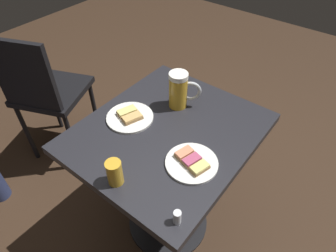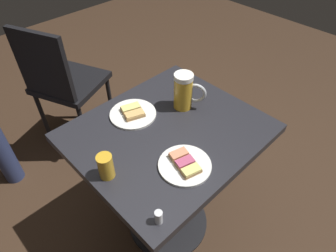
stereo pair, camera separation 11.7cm
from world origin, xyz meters
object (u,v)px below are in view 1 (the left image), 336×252
at_px(plate_far, 130,117).
at_px(cafe_chair, 44,91).
at_px(plate_near, 192,162).
at_px(salt_shaker, 177,217).
at_px(beer_mug, 179,90).
at_px(beer_glass_small, 115,173).

distance_m(plate_far, cafe_chair, 0.76).
bearing_deg(plate_near, plate_far, 82.63).
relative_size(salt_shaker, cafe_chair, 0.06).
distance_m(beer_mug, cafe_chair, 0.90).
bearing_deg(plate_far, beer_mug, -29.56).
xyz_separation_m(plate_far, salt_shaker, (-0.26, -0.44, 0.02)).
xyz_separation_m(beer_glass_small, salt_shaker, (0.01, -0.25, -0.02)).
bearing_deg(beer_glass_small, cafe_chair, 72.52).
distance_m(beer_glass_small, salt_shaker, 0.25).
xyz_separation_m(plate_far, beer_glass_small, (-0.27, -0.19, 0.04)).
xyz_separation_m(beer_glass_small, cafe_chair, (0.29, 0.92, -0.25)).
xyz_separation_m(beer_mug, cafe_chair, (-0.17, 0.84, -0.28)).
relative_size(beer_mug, salt_shaker, 3.24).
distance_m(plate_near, beer_glass_small, 0.27).
height_order(plate_far, cafe_chair, cafe_chair).
xyz_separation_m(beer_mug, beer_glass_small, (-0.46, -0.07, -0.03)).
bearing_deg(salt_shaker, beer_mug, 35.74).
relative_size(plate_far, beer_glass_small, 2.07).
relative_size(beer_mug, cafe_chair, 0.18).
xyz_separation_m(plate_near, cafe_chair, (0.07, 1.08, -0.21)).
distance_m(plate_far, beer_glass_small, 0.33).
distance_m(plate_near, salt_shaker, 0.23).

